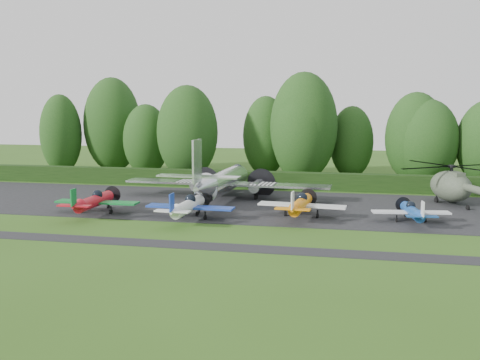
% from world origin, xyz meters
% --- Properties ---
extents(ground, '(160.00, 160.00, 0.00)m').
position_xyz_m(ground, '(0.00, 0.00, 0.00)').
color(ground, '#2F5217').
rests_on(ground, ground).
extents(apron, '(70.00, 18.00, 0.01)m').
position_xyz_m(apron, '(0.00, 10.00, 0.00)').
color(apron, black).
rests_on(apron, ground).
extents(taxiway_verge, '(70.00, 2.00, 0.00)m').
position_xyz_m(taxiway_verge, '(0.00, -6.00, 0.00)').
color(taxiway_verge, black).
rests_on(taxiway_verge, ground).
extents(hedgerow, '(90.00, 1.60, 2.00)m').
position_xyz_m(hedgerow, '(0.00, 21.00, 0.00)').
color(hedgerow, black).
rests_on(hedgerow, ground).
extents(transport_plane, '(21.92, 16.81, 7.02)m').
position_xyz_m(transport_plane, '(-2.51, 11.89, 1.96)').
color(transport_plane, silver).
rests_on(transport_plane, ground).
extents(light_plane_red, '(7.64, 8.04, 2.94)m').
position_xyz_m(light_plane_red, '(-12.08, 2.63, 1.22)').
color(light_plane_red, '#B4101D').
rests_on(light_plane_red, ground).
extents(light_plane_white, '(7.67, 8.07, 2.95)m').
position_xyz_m(light_plane_white, '(-3.14, 2.04, 1.23)').
color(light_plane_white, silver).
rests_on(light_plane_white, ground).
extents(light_plane_orange, '(7.66, 8.06, 2.95)m').
position_xyz_m(light_plane_orange, '(6.17, 4.87, 1.23)').
color(light_plane_orange, orange).
rests_on(light_plane_orange, ground).
extents(light_plane_blue, '(6.37, 6.70, 2.45)m').
position_xyz_m(light_plane_blue, '(15.42, 4.61, 1.02)').
color(light_plane_blue, navy).
rests_on(light_plane_blue, ground).
extents(helicopter, '(12.12, 14.19, 3.90)m').
position_xyz_m(helicopter, '(20.06, 14.42, 2.10)').
color(helicopter, '#3A4334').
rests_on(helicopter, ground).
extents(tree_0, '(5.78, 5.78, 9.70)m').
position_xyz_m(tree_0, '(10.33, 32.45, 4.84)').
color(tree_0, black).
rests_on(tree_0, ground).
extents(tree_1, '(8.73, 8.73, 14.06)m').
position_xyz_m(tree_1, '(4.18, 28.92, 7.02)').
color(tree_1, black).
rests_on(tree_1, ground).
extents(tree_2, '(8.33, 8.33, 13.85)m').
position_xyz_m(tree_2, '(-24.22, 32.64, 6.91)').
color(tree_2, black).
rests_on(tree_2, ground).
extents(tree_3, '(6.34, 6.34, 11.08)m').
position_xyz_m(tree_3, '(-1.39, 32.72, 5.52)').
color(tree_3, black).
rests_on(tree_3, ground).
extents(tree_6, '(6.46, 6.46, 9.96)m').
position_xyz_m(tree_6, '(-17.86, 29.77, 4.97)').
color(tree_6, black).
rests_on(tree_6, ground).
extents(tree_7, '(5.84, 5.84, 11.37)m').
position_xyz_m(tree_7, '(-30.64, 29.17, 5.67)').
color(tree_7, black).
rests_on(tree_7, ground).
extents(tree_8, '(7.50, 7.50, 11.45)m').
position_xyz_m(tree_8, '(18.23, 30.12, 5.72)').
color(tree_8, black).
rests_on(tree_8, ground).
extents(tree_9, '(8.08, 8.08, 12.43)m').
position_xyz_m(tree_9, '(-10.97, 27.03, 6.20)').
color(tree_9, black).
rests_on(tree_9, ground).
extents(tree_10, '(7.79, 7.79, 10.56)m').
position_xyz_m(tree_10, '(19.53, 29.28, 5.27)').
color(tree_10, black).
rests_on(tree_10, ground).
extents(tree_11, '(7.64, 7.64, 12.61)m').
position_xyz_m(tree_11, '(3.98, 28.09, 6.29)').
color(tree_11, black).
rests_on(tree_11, ground).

